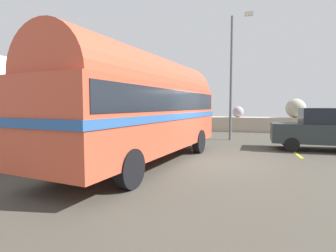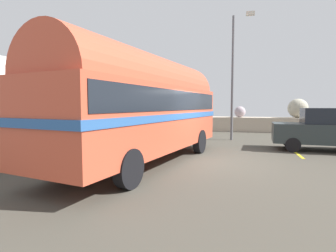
{
  "view_description": "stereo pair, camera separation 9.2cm",
  "coord_description": "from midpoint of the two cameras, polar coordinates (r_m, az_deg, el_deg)",
  "views": [
    {
      "loc": [
        0.9,
        -9.19,
        1.98
      ],
      "look_at": [
        -1.18,
        -0.91,
        1.32
      ],
      "focal_mm": 27.93,
      "sensor_mm": 36.0,
      "label": 1
    },
    {
      "loc": [
        0.99,
        -9.17,
        1.98
      ],
      "look_at": [
        -1.18,
        -0.91,
        1.32
      ],
      "focal_mm": 27.93,
      "sensor_mm": 36.0,
      "label": 2
    }
  ],
  "objects": [
    {
      "name": "second_coach",
      "position": [
        11.89,
        -27.05,
        4.3
      ],
      "size": [
        3.67,
        8.85,
        3.7
      ],
      "rotation": [
        0.0,
        0.0,
        -0.15
      ],
      "color": "black",
      "rests_on": "ground"
    },
    {
      "name": "ground",
      "position": [
        9.43,
        8.14,
        -7.65
      ],
      "size": [
        32.0,
        26.0,
        0.02
      ],
      "color": "#454138"
    },
    {
      "name": "lamp_post",
      "position": [
        15.39,
        13.87,
        11.46
      ],
      "size": [
        1.16,
        0.61,
        6.96
      ],
      "color": "#5B5B60",
      "rests_on": "ground"
    },
    {
      "name": "parked_car_nearest",
      "position": [
        13.18,
        30.66,
        -0.55
      ],
      "size": [
        4.22,
        2.01,
        1.86
      ],
      "rotation": [
        0.0,
        0.0,
        1.49
      ],
      "color": "black",
      "rests_on": "ground"
    },
    {
      "name": "breakwater",
      "position": [
        21.0,
        12.17,
        0.93
      ],
      "size": [
        31.36,
        1.95,
        2.49
      ],
      "color": "#B6A792",
      "rests_on": "ground"
    },
    {
      "name": "vintage_coach",
      "position": [
        8.92,
        -5.5,
        4.88
      ],
      "size": [
        3.98,
        8.88,
        3.7
      ],
      "rotation": [
        0.0,
        0.0,
        -0.19
      ],
      "color": "black",
      "rests_on": "ground"
    }
  ]
}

